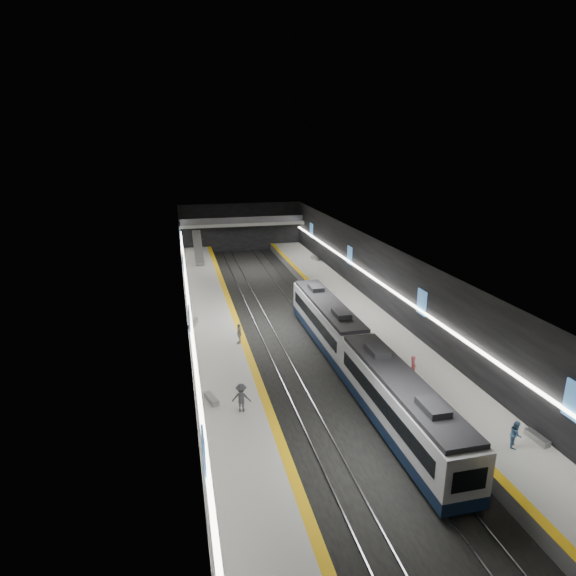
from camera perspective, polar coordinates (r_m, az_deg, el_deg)
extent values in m
plane|color=black|center=(48.51, 0.17, -4.61)|extent=(70.00, 70.00, 0.00)
cube|color=beige|center=(46.12, 0.18, 4.65)|extent=(20.00, 70.00, 0.04)
cube|color=black|center=(45.99, -12.04, -0.95)|extent=(0.04, 70.00, 8.00)
cube|color=black|center=(50.33, 11.32, 0.69)|extent=(0.04, 70.00, 8.00)
cube|color=black|center=(80.71, -5.65, 7.16)|extent=(20.00, 0.04, 8.00)
cube|color=slate|center=(47.27, -8.74, -4.77)|extent=(5.00, 70.00, 1.00)
cube|color=#B7B7B2|center=(47.08, -8.77, -4.19)|extent=(5.00, 70.00, 0.02)
cube|color=yellow|center=(47.27, -6.11, -3.98)|extent=(0.60, 70.00, 0.02)
cube|color=slate|center=(50.48, 8.49, -3.30)|extent=(5.00, 70.00, 1.00)
cube|color=#B7B7B2|center=(50.30, 8.52, -2.76)|extent=(5.00, 70.00, 0.02)
cube|color=yellow|center=(49.56, 6.15, -2.96)|extent=(0.60, 70.00, 0.02)
cube|color=gray|center=(47.89, -3.60, -4.86)|extent=(0.08, 70.00, 0.12)
cube|color=gray|center=(48.13, -1.90, -4.72)|extent=(0.08, 70.00, 0.12)
cube|color=gray|center=(48.90, 2.20, -4.36)|extent=(0.08, 70.00, 0.12)
cube|color=gray|center=(49.28, 3.82, -4.21)|extent=(0.08, 70.00, 0.12)
cube|color=#101F3A|center=(32.57, 12.93, -15.38)|extent=(2.65, 15.00, 0.80)
cube|color=silver|center=(31.72, 13.14, -12.86)|extent=(2.65, 15.00, 2.50)
cube|color=black|center=(31.05, 13.32, -10.63)|extent=(2.44, 14.25, 0.30)
cube|color=black|center=(31.70, 13.14, -12.79)|extent=(2.69, 13.20, 1.00)
cube|color=black|center=(26.43, 20.72, -20.57)|extent=(1.85, 0.05, 1.20)
cube|color=#101F3A|center=(44.90, 4.61, -5.49)|extent=(2.65, 15.00, 0.80)
cube|color=silver|center=(44.29, 4.66, -3.52)|extent=(2.65, 15.00, 2.50)
cube|color=black|center=(43.81, 4.71, -1.81)|extent=(2.44, 14.25, 0.30)
cube|color=black|center=(44.27, 4.66, -3.46)|extent=(2.69, 13.20, 1.00)
cube|color=black|center=(37.79, 8.16, -7.52)|extent=(1.85, 0.05, 1.20)
cube|color=#407DC1|center=(23.19, -9.94, -18.90)|extent=(0.10, 1.50, 2.20)
cube|color=#407DC1|center=(38.28, -11.60, -3.88)|extent=(0.10, 1.50, 2.20)
cube|color=#407DC1|center=(55.47, -12.30, 2.71)|extent=(0.10, 1.50, 2.20)
cube|color=#407DC1|center=(72.07, -12.65, 6.00)|extent=(0.10, 1.50, 2.20)
cube|color=#407DC1|center=(30.86, 30.89, -11.52)|extent=(0.10, 1.50, 2.20)
cube|color=#407DC1|center=(43.35, 15.57, -1.64)|extent=(0.10, 1.50, 2.20)
cube|color=#407DC1|center=(59.09, 7.31, 3.85)|extent=(0.10, 1.50, 2.20)
cube|color=#407DC1|center=(74.89, 2.78, 6.82)|extent=(0.10, 1.50, 2.20)
cube|color=white|center=(46.06, -11.78, -1.17)|extent=(0.25, 68.60, 0.12)
cube|color=white|center=(50.31, 11.09, 0.45)|extent=(0.25, 68.60, 0.12)
cube|color=gray|center=(78.58, -5.47, 7.63)|extent=(20.00, 3.00, 0.50)
cube|color=#47474C|center=(77.04, -5.33, 8.00)|extent=(19.60, 0.08, 1.00)
cube|color=#99999E|center=(71.47, -10.61, 4.72)|extent=(1.20, 7.50, 3.92)
cube|color=#99999E|center=(33.87, -9.07, -12.87)|extent=(0.93, 1.72, 0.40)
cube|color=#99999E|center=(46.91, -11.22, -4.12)|extent=(1.07, 1.99, 0.47)
cube|color=#99999E|center=(33.19, 27.44, -15.49)|extent=(0.57, 1.65, 0.40)
cube|color=#99999E|center=(71.10, 3.26, 3.54)|extent=(0.97, 1.84, 0.43)
imported|color=#C84A4E|center=(37.02, 14.59, -9.18)|extent=(0.65, 0.80, 1.89)
imported|color=#436991|center=(31.75, 25.38, -15.39)|extent=(0.98, 1.02, 1.66)
imported|color=silver|center=(42.13, -5.80, -5.39)|extent=(0.81, 1.15, 1.82)
imported|color=#42434A|center=(32.19, -5.54, -12.84)|extent=(1.41, 1.05, 1.96)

